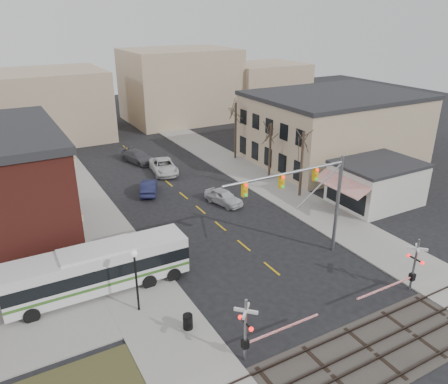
# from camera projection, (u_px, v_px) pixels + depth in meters

# --- Properties ---
(ground) EXTENTS (160.00, 160.00, 0.00)m
(ground) POSITION_uv_depth(u_px,v_px,m) (288.00, 282.00, 31.09)
(ground) COLOR black
(ground) RESTS_ON ground
(sidewalk_west) EXTENTS (5.00, 60.00, 0.12)m
(sidewalk_west) POSITION_uv_depth(u_px,v_px,m) (87.00, 207.00, 42.90)
(sidewalk_west) COLOR gray
(sidewalk_west) RESTS_ON ground
(sidewalk_east) EXTENTS (5.00, 60.00, 0.12)m
(sidewalk_east) POSITION_uv_depth(u_px,v_px,m) (250.00, 174.00, 51.46)
(sidewalk_east) COLOR gray
(sidewalk_east) RESTS_ON ground
(ballast_strip) EXTENTS (160.00, 5.00, 0.06)m
(ballast_strip) POSITION_uv_depth(u_px,v_px,m) (374.00, 353.00, 24.63)
(ballast_strip) COLOR #332D28
(ballast_strip) RESTS_ON ground
(rail_tracks) EXTENTS (160.00, 3.91, 0.14)m
(rail_tracks) POSITION_uv_depth(u_px,v_px,m) (374.00, 351.00, 24.59)
(rail_tracks) COLOR #2D231E
(rail_tracks) RESTS_ON ground
(tan_building) EXTENTS (20.30, 15.30, 8.50)m
(tan_building) POSITION_uv_depth(u_px,v_px,m) (334.00, 127.00, 55.48)
(tan_building) COLOR tan
(tan_building) RESTS_ON ground
(awning_shop) EXTENTS (9.74, 6.20, 4.30)m
(awning_shop) POSITION_uv_depth(u_px,v_px,m) (376.00, 183.00, 43.09)
(awning_shop) COLOR beige
(awning_shop) RESTS_ON ground
(tree_east_a) EXTENTS (0.28, 0.28, 6.75)m
(tree_east_a) POSITION_uv_depth(u_px,v_px,m) (302.00, 164.00, 44.14)
(tree_east_a) COLOR #382B21
(tree_east_a) RESTS_ON sidewalk_east
(tree_east_b) EXTENTS (0.28, 0.28, 6.30)m
(tree_east_b) POSITION_uv_depth(u_px,v_px,m) (270.00, 151.00, 49.20)
(tree_east_b) COLOR #382B21
(tree_east_b) RESTS_ON sidewalk_east
(tree_east_c) EXTENTS (0.28, 0.28, 7.20)m
(tree_east_c) POSITION_uv_depth(u_px,v_px,m) (235.00, 131.00, 55.57)
(tree_east_c) COLOR #382B21
(tree_east_c) RESTS_ON sidewalk_east
(transit_bus) EXTENTS (12.24, 2.81, 3.14)m
(transit_bus) POSITION_uv_depth(u_px,v_px,m) (99.00, 268.00, 29.47)
(transit_bus) COLOR silver
(transit_bus) RESTS_ON ground
(traffic_signal_mast) EXTENTS (10.35, 0.30, 8.00)m
(traffic_signal_mast) POSITION_uv_depth(u_px,v_px,m) (310.00, 191.00, 31.78)
(traffic_signal_mast) COLOR gray
(traffic_signal_mast) RESTS_ON ground
(rr_crossing_west) EXTENTS (5.60, 1.36, 4.00)m
(rr_crossing_west) POSITION_uv_depth(u_px,v_px,m) (252.00, 328.00, 23.62)
(rr_crossing_west) COLOR gray
(rr_crossing_west) RESTS_ON ground
(rr_crossing_east) EXTENTS (5.60, 1.36, 4.00)m
(rr_crossing_east) POSITION_uv_depth(u_px,v_px,m) (410.00, 268.00, 29.22)
(rr_crossing_east) COLOR gray
(rr_crossing_east) RESTS_ON ground
(street_lamp) EXTENTS (0.44, 0.44, 4.36)m
(street_lamp) POSITION_uv_depth(u_px,v_px,m) (135.00, 268.00, 26.85)
(street_lamp) COLOR black
(street_lamp) RESTS_ON sidewalk_west
(trash_bin) EXTENTS (0.60, 0.60, 0.95)m
(trash_bin) POSITION_uv_depth(u_px,v_px,m) (188.00, 322.00, 26.22)
(trash_bin) COLOR black
(trash_bin) RESTS_ON sidewalk_west
(car_a) EXTENTS (2.81, 4.65, 1.48)m
(car_a) POSITION_uv_depth(u_px,v_px,m) (224.00, 197.00, 43.44)
(car_a) COLOR silver
(car_a) RESTS_ON ground
(car_b) EXTENTS (3.18, 4.66, 1.45)m
(car_b) POSITION_uv_depth(u_px,v_px,m) (149.00, 187.00, 45.91)
(car_b) COLOR #171A3A
(car_b) RESTS_ON ground
(car_c) EXTENTS (3.56, 6.11, 1.60)m
(car_c) POSITION_uv_depth(u_px,v_px,m) (164.00, 166.00, 51.77)
(car_c) COLOR silver
(car_c) RESTS_ON ground
(car_d) EXTENTS (3.57, 5.70, 1.54)m
(car_d) POSITION_uv_depth(u_px,v_px,m) (138.00, 157.00, 55.33)
(car_d) COLOR #47474D
(car_d) RESTS_ON ground
(pedestrian_near) EXTENTS (0.65, 0.76, 1.77)m
(pedestrian_near) POSITION_uv_depth(u_px,v_px,m) (126.00, 275.00, 30.11)
(pedestrian_near) COLOR #5A4E48
(pedestrian_near) RESTS_ON sidewalk_west
(pedestrian_far) EXTENTS (0.97, 1.04, 1.71)m
(pedestrian_far) POSITION_uv_depth(u_px,v_px,m) (97.00, 256.00, 32.46)
(pedestrian_far) COLOR #2B334C
(pedestrian_far) RESTS_ON sidewalk_west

